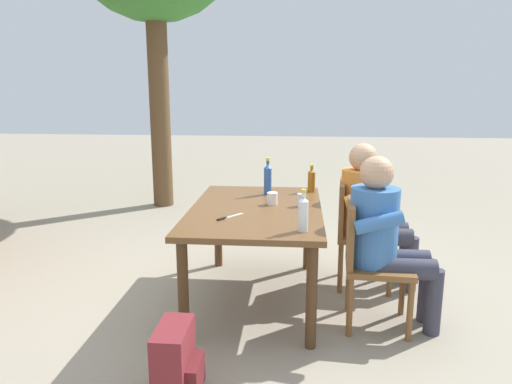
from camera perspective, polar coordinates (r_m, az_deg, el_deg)
name	(u,v)px	position (r m, az deg, el deg)	size (l,w,h in m)	color
ground_plane	(256,299)	(3.84, 0.00, -12.46)	(24.00, 24.00, 0.00)	gray
dining_table	(256,219)	(3.62, 0.00, -3.22)	(1.51, 0.97, 0.73)	brown
chair_near_left	(367,257)	(3.37, 13.00, -7.50)	(0.47, 0.47, 0.87)	brown
chair_near_right	(356,228)	(4.01, 11.69, -4.16)	(0.48, 0.48, 0.87)	brown
person_in_white_shirt	(385,234)	(3.33, 15.02, -4.83)	(0.47, 0.61, 1.18)	#3D70B2
person_in_plaid_shirt	(371,208)	(3.98, 13.37, -1.91)	(0.47, 0.61, 1.18)	orange
bottle_clear	(303,213)	(3.01, 5.59, -2.52)	(0.06, 0.06, 0.27)	white
bottle_amber	(311,180)	(4.14, 6.57, 1.42)	(0.06, 0.06, 0.24)	#996019
bottle_blue	(268,179)	(4.00, 1.39, 1.58)	(0.06, 0.06, 0.31)	#2D56A3
cup_white	(272,199)	(3.68, 1.94, -0.77)	(0.08, 0.08, 0.09)	white
cup_glass	(301,200)	(3.64, 5.35, -0.94)	(0.07, 0.07, 0.10)	silver
table_knife	(228,217)	(3.33, -3.29, -2.98)	(0.20, 0.16, 0.01)	silver
backpack_by_near_side	(176,364)	(2.72, -9.42, -19.35)	(0.33, 0.23, 0.40)	maroon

